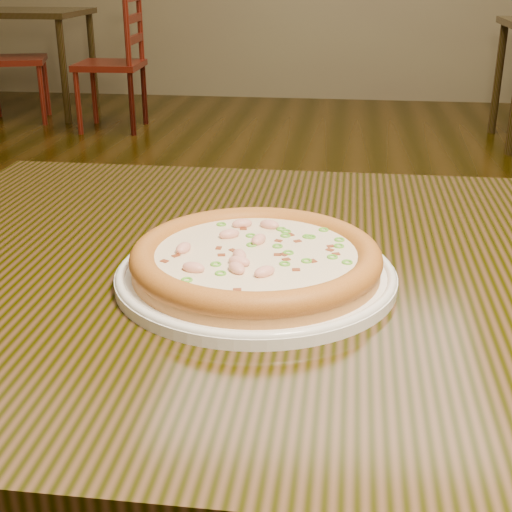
# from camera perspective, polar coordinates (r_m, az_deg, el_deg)

# --- Properties ---
(ground) EXTENTS (9.00, 9.00, 0.00)m
(ground) POSITION_cam_1_polar(r_m,az_deg,el_deg) (1.92, 4.19, -11.57)
(ground) COLOR black
(hero_table) EXTENTS (1.20, 0.80, 0.75)m
(hero_table) POSITION_cam_1_polar(r_m,az_deg,el_deg) (0.86, 8.45, -7.08)
(hero_table) COLOR black
(hero_table) RESTS_ON ground
(plate) EXTENTS (0.30, 0.30, 0.02)m
(plate) POSITION_cam_1_polar(r_m,az_deg,el_deg) (0.77, 0.00, -1.46)
(plate) COLOR white
(plate) RESTS_ON hero_table
(pizza) EXTENTS (0.27, 0.27, 0.03)m
(pizza) POSITION_cam_1_polar(r_m,az_deg,el_deg) (0.77, -0.01, -0.20)
(pizza) COLOR #BF833B
(pizza) RESTS_ON plate
(bg_table_left) EXTENTS (1.00, 0.70, 0.75)m
(bg_table_left) POSITION_cam_1_polar(r_m,az_deg,el_deg) (5.75, -18.65, 17.22)
(bg_table_left) COLOR black
(bg_table_left) RESTS_ON ground
(chair_a) EXTENTS (0.53, 0.53, 0.95)m
(chair_a) POSITION_cam_1_polar(r_m,az_deg,el_deg) (5.49, -19.37, 14.66)
(chair_a) COLOR #531005
(chair_a) RESTS_ON ground
(chair_b) EXTENTS (0.44, 0.44, 0.95)m
(chair_b) POSITION_cam_1_polar(r_m,az_deg,el_deg) (5.02, -11.00, 14.85)
(chair_b) COLOR #531005
(chair_b) RESTS_ON ground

